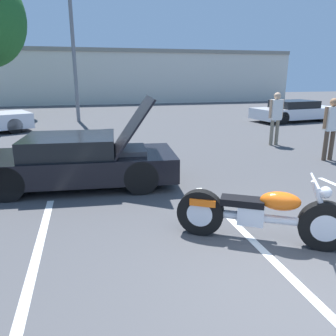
# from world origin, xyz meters

# --- Properties ---
(ground_plane) EXTENTS (80.00, 80.00, 0.00)m
(ground_plane) POSITION_xyz_m (0.00, 0.00, 0.00)
(ground_plane) COLOR #474749
(parking_stripe_foreground) EXTENTS (0.12, 5.07, 0.01)m
(parking_stripe_foreground) POSITION_xyz_m (-2.99, 1.10, 0.00)
(parking_stripe_foreground) COLOR white
(parking_stripe_foreground) RESTS_ON ground
(parking_stripe_middle) EXTENTS (0.12, 5.07, 0.01)m
(parking_stripe_middle) POSITION_xyz_m (-0.02, 1.10, 0.00)
(parking_stripe_middle) COLOR white
(parking_stripe_middle) RESTS_ON ground
(far_building) EXTENTS (32.00, 4.20, 4.40)m
(far_building) POSITION_xyz_m (0.00, 27.11, 2.34)
(far_building) COLOR beige
(far_building) RESTS_ON ground
(light_pole) EXTENTS (1.21, 0.28, 6.75)m
(light_pole) POSITION_xyz_m (-2.51, 15.13, 3.75)
(light_pole) COLOR slate
(light_pole) RESTS_ON ground
(motorcycle) EXTENTS (2.14, 1.32, 0.98)m
(motorcycle) POSITION_xyz_m (0.05, 1.28, 0.41)
(motorcycle) COLOR black
(motorcycle) RESTS_ON ground
(show_car_hood_open) EXTENTS (4.18, 2.06, 1.87)m
(show_car_hood_open) POSITION_xyz_m (-2.42, 4.47, 0.55)
(show_car_hood_open) COLOR black
(show_car_hood_open) RESTS_ON ground
(parked_car_right_row) EXTENTS (4.83, 2.26, 1.06)m
(parked_car_right_row) POSITION_xyz_m (8.34, 12.43, 0.52)
(parked_car_right_row) COLOR silver
(parked_car_right_row) RESTS_ON ground
(spectator_near_motorcycle) EXTENTS (0.52, 0.23, 1.76)m
(spectator_near_motorcycle) POSITION_xyz_m (3.94, 7.26, 1.05)
(spectator_near_motorcycle) COLOR gray
(spectator_near_motorcycle) RESTS_ON ground
(spectator_by_show_car) EXTENTS (0.52, 0.23, 1.71)m
(spectator_by_show_car) POSITION_xyz_m (4.27, 5.03, 1.02)
(spectator_by_show_car) COLOR brown
(spectator_by_show_car) RESTS_ON ground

